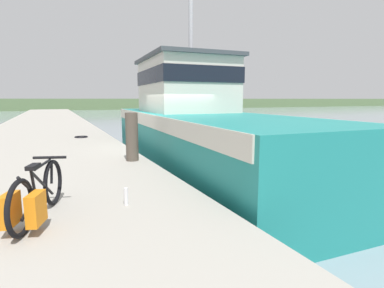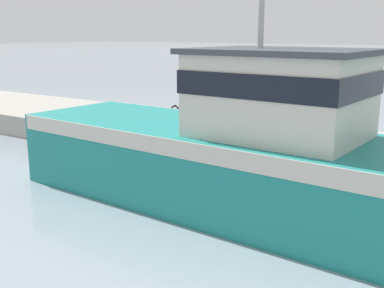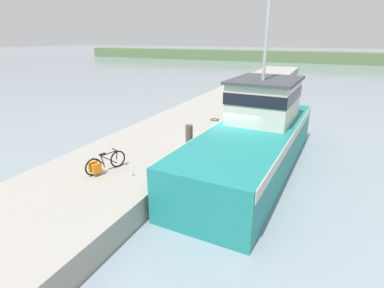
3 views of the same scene
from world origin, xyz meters
TOP-DOWN VIEW (x-y plane):
  - ground_plane at (0.00, 0.00)m, footprint 320.00×320.00m
  - dock_pier at (-3.64, 0.00)m, footprint 5.04×80.00m
  - fishing_boat_main at (1.02, 0.07)m, footprint 3.89×13.22m
  - bicycle_touring at (-3.51, -5.04)m, footprint 0.75×1.60m
  - mooring_post at (-1.52, -1.80)m, footprint 0.30×0.30m
  - hose_coil at (-2.28, 3.51)m, footprint 0.51×0.51m
  - water_bottle_on_curb at (-2.36, -4.88)m, footprint 0.06×0.06m

SIDE VIEW (x-z plane):
  - ground_plane at x=0.00m, z-range 0.00..0.00m
  - dock_pier at x=-3.64m, z-range 0.00..0.85m
  - hose_coil at x=-2.28m, z-range 0.85..0.89m
  - water_bottle_on_curb at x=-2.36m, z-range 0.85..1.10m
  - bicycle_touring at x=-3.51m, z-range 0.82..1.54m
  - mooring_post at x=-1.52m, z-range 0.85..2.03m
  - fishing_boat_main at x=1.02m, z-range -4.02..6.91m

